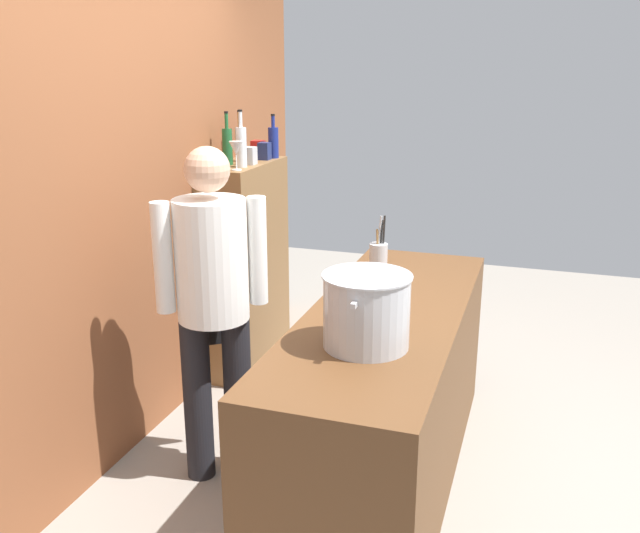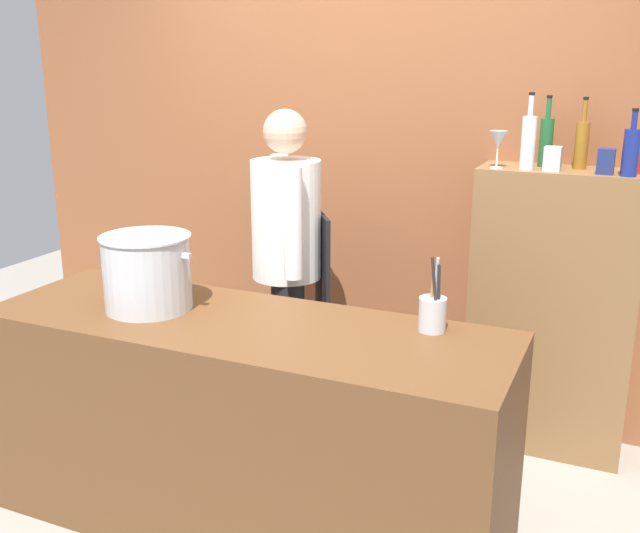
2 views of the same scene
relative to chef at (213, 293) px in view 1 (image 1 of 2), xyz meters
The scene contains 15 objects.
ground_plane 1.27m from the chef, 75.86° to the right, with size 8.00×8.00×0.00m, color gray.
brick_back_panel 0.83m from the chef, 71.53° to the left, with size 4.40×0.10×3.00m, color brown.
prep_counter 0.97m from the chef, 75.86° to the right, with size 2.11×0.70×0.90m, color brown.
bar_cabinet 1.32m from the chef, 17.70° to the left, with size 0.76×0.32×1.40m, color brown.
chef is the anchor object (origin of this frame).
stockpot_large 0.85m from the chef, 105.77° to the right, with size 0.42×0.37×0.31m.
utensil_crock 1.08m from the chef, 33.20° to the right, with size 0.10×0.10×0.30m.
wine_bottle_green 1.33m from the chef, 21.51° to the left, with size 0.06×0.06×0.33m.
wine_bottle_amber 1.47m from the chef, 18.54° to the left, with size 0.06×0.06×0.32m.
wine_bottle_clear 1.25m from the chef, 16.80° to the left, with size 0.07×0.07×0.34m.
wine_bottle_cobalt 1.62m from the chef, 10.89° to the left, with size 0.07×0.07×0.29m.
wine_glass_short 1.13m from the chef, 17.56° to the left, with size 0.08×0.08×0.17m.
spice_tin_red 1.64m from the chef, 15.01° to the left, with size 0.08×0.08×0.11m, color red.
spice_tin_silver 1.32m from the chef, 15.14° to the left, with size 0.07×0.07×0.11m, color #B2B2B7.
spice_tin_navy 1.52m from the chef, 12.57° to the left, with size 0.07×0.07×0.11m, color navy.
Camera 1 is at (-2.96, -0.66, 2.03)m, focal length 38.48 mm.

